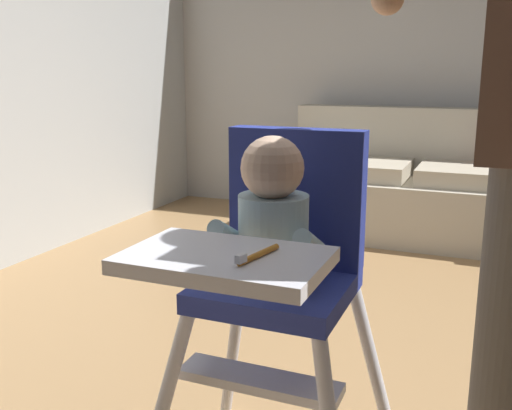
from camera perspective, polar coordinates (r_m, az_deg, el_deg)
The scene contains 4 objects.
ground at distance 2.30m, azimuth 15.38°, elevation -17.88°, with size 6.37×6.80×0.10m, color #A57D50.
wall_far at distance 4.62m, azimuth 20.83°, elevation 14.64°, with size 5.57×0.06×2.63m, color beige.
couch at distance 4.20m, azimuth 15.38°, elevation 1.74°, with size 1.85×0.86×0.86m.
high_chair at distance 1.44m, azimuth 2.02°, elevation -4.49°, with size 0.61×0.73×0.97m.
Camera 1 is at (0.19, -1.98, 1.11)m, focal length 40.95 mm.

